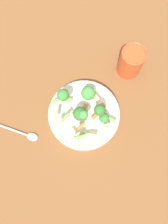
{
  "coord_description": "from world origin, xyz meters",
  "views": [
    {
      "loc": [
        -0.13,
        -0.11,
        0.7
      ],
      "look_at": [
        0.0,
        0.0,
        0.06
      ],
      "focal_mm": 35.0,
      "sensor_mm": 36.0,
      "label": 1
    }
  ],
  "objects": [
    {
      "name": "cup",
      "position": [
        0.23,
        -0.01,
        0.06
      ],
      "size": [
        0.08,
        0.08,
        0.11
      ],
      "color": "#CC4C23",
      "rests_on": "ground_plane"
    },
    {
      "name": "pasta_salad",
      "position": [
        0.01,
        0.0,
        0.08
      ],
      "size": [
        0.16,
        0.19,
        0.09
      ],
      "color": "#8CB766",
      "rests_on": "bowl"
    },
    {
      "name": "ground_plane",
      "position": [
        0.0,
        0.0,
        0.0
      ],
      "size": [
        3.0,
        3.0,
        0.0
      ],
      "primitive_type": "plane",
      "color": "brown"
    },
    {
      "name": "bowl",
      "position": [
        0.0,
        0.0,
        0.02
      ],
      "size": [
        0.23,
        0.23,
        0.04
      ],
      "color": "silver",
      "rests_on": "ground_plane"
    },
    {
      "name": "spoon",
      "position": [
        -0.17,
        0.12,
        0.01
      ],
      "size": [
        0.07,
        0.16,
        0.01
      ],
      "rotation": [
        0.0,
        0.0,
        11.34
      ],
      "color": "silver",
      "rests_on": "ground_plane"
    }
  ]
}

